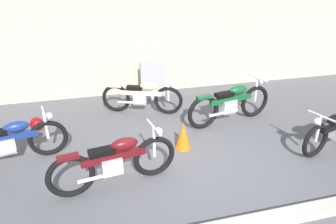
{
  "coord_description": "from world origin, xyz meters",
  "views": [
    {
      "loc": [
        -1.54,
        -4.6,
        3.19
      ],
      "look_at": [
        -0.08,
        0.97,
        0.55
      ],
      "focal_mm": 32.4,
      "sensor_mm": 36.0,
      "label": 1
    }
  ],
  "objects_px": {
    "traffic_cone": "(183,136)",
    "motorcycle_maroon": "(115,161)",
    "motorcycle_cream": "(143,96)",
    "motorcycle_blue": "(9,142)",
    "motorcycle_green": "(231,103)",
    "helmet": "(37,124)",
    "stone_marker": "(153,80)"
  },
  "relations": [
    {
      "from": "traffic_cone",
      "to": "motorcycle_maroon",
      "type": "xyz_separation_m",
      "value": [
        -1.4,
        -0.84,
        0.18
      ]
    },
    {
      "from": "motorcycle_cream",
      "to": "motorcycle_maroon",
      "type": "bearing_deg",
      "value": -87.65
    },
    {
      "from": "motorcycle_blue",
      "to": "motorcycle_green",
      "type": "xyz_separation_m",
      "value": [
        4.58,
        0.57,
        0.04
      ]
    },
    {
      "from": "helmet",
      "to": "motorcycle_blue",
      "type": "relative_size",
      "value": 0.15
    },
    {
      "from": "traffic_cone",
      "to": "motorcycle_cream",
      "type": "distance_m",
      "value": 1.94
    },
    {
      "from": "motorcycle_maroon",
      "to": "stone_marker",
      "type": "bearing_deg",
      "value": 59.87
    },
    {
      "from": "motorcycle_cream",
      "to": "motorcycle_blue",
      "type": "relative_size",
      "value": 0.95
    },
    {
      "from": "helmet",
      "to": "motorcycle_blue",
      "type": "bearing_deg",
      "value": -100.93
    },
    {
      "from": "stone_marker",
      "to": "motorcycle_cream",
      "type": "bearing_deg",
      "value": -116.54
    },
    {
      "from": "motorcycle_blue",
      "to": "traffic_cone",
      "type": "bearing_deg",
      "value": -16.34
    },
    {
      "from": "helmet",
      "to": "motorcycle_cream",
      "type": "bearing_deg",
      "value": 7.21
    },
    {
      "from": "stone_marker",
      "to": "motorcycle_green",
      "type": "bearing_deg",
      "value": -53.06
    },
    {
      "from": "helmet",
      "to": "motorcycle_blue",
      "type": "xyz_separation_m",
      "value": [
        -0.25,
        -1.29,
        0.29
      ]
    },
    {
      "from": "stone_marker",
      "to": "motorcycle_maroon",
      "type": "relative_size",
      "value": 0.5
    },
    {
      "from": "helmet",
      "to": "motorcycle_maroon",
      "type": "relative_size",
      "value": 0.14
    },
    {
      "from": "motorcycle_maroon",
      "to": "motorcycle_green",
      "type": "bearing_deg",
      "value": 21.66
    },
    {
      "from": "stone_marker",
      "to": "helmet",
      "type": "distance_m",
      "value": 3.15
    },
    {
      "from": "motorcycle_green",
      "to": "motorcycle_cream",
      "type": "bearing_deg",
      "value": 139.87
    },
    {
      "from": "motorcycle_maroon",
      "to": "traffic_cone",
      "type": "bearing_deg",
      "value": 21.7
    },
    {
      "from": "helmet",
      "to": "motorcycle_green",
      "type": "bearing_deg",
      "value": -9.45
    },
    {
      "from": "motorcycle_green",
      "to": "motorcycle_maroon",
      "type": "height_order",
      "value": "motorcycle_green"
    },
    {
      "from": "helmet",
      "to": "motorcycle_maroon",
      "type": "bearing_deg",
      "value": -57.55
    },
    {
      "from": "helmet",
      "to": "traffic_cone",
      "type": "distance_m",
      "value": 3.32
    },
    {
      "from": "helmet",
      "to": "traffic_cone",
      "type": "bearing_deg",
      "value": -28.11
    },
    {
      "from": "motorcycle_cream",
      "to": "motorcycle_green",
      "type": "distance_m",
      "value": 2.14
    },
    {
      "from": "traffic_cone",
      "to": "motorcycle_green",
      "type": "distance_m",
      "value": 1.65
    },
    {
      "from": "helmet",
      "to": "motorcycle_green",
      "type": "height_order",
      "value": "motorcycle_green"
    },
    {
      "from": "helmet",
      "to": "traffic_cone",
      "type": "height_order",
      "value": "traffic_cone"
    },
    {
      "from": "motorcycle_cream",
      "to": "motorcycle_blue",
      "type": "xyz_separation_m",
      "value": [
        -2.7,
        -1.6,
        0.01
      ]
    },
    {
      "from": "traffic_cone",
      "to": "motorcycle_blue",
      "type": "height_order",
      "value": "motorcycle_blue"
    },
    {
      "from": "motorcycle_cream",
      "to": "motorcycle_maroon",
      "type": "distance_m",
      "value": 2.87
    },
    {
      "from": "stone_marker",
      "to": "motorcycle_green",
      "type": "xyz_separation_m",
      "value": [
        1.44,
        -1.91,
        -0.04
      ]
    }
  ]
}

